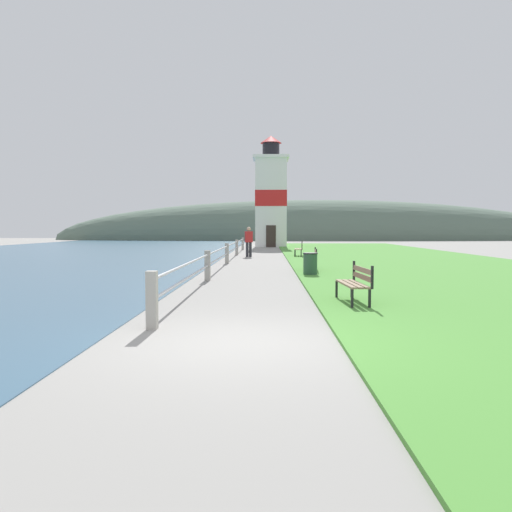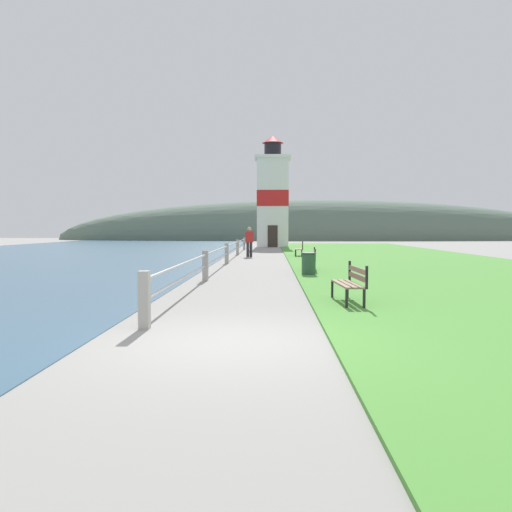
# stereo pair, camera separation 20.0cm
# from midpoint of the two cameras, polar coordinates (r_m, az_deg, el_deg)

# --- Properties ---
(ground_plane) EXTENTS (160.00, 160.00, 0.00)m
(ground_plane) POSITION_cam_midpoint_polar(r_m,az_deg,el_deg) (7.61, -2.79, -9.90)
(ground_plane) COLOR gray
(grass_verge) EXTENTS (12.00, 57.69, 0.06)m
(grass_verge) POSITION_cam_midpoint_polar(r_m,az_deg,el_deg) (27.57, 16.40, -0.47)
(grass_verge) COLOR #4C8E38
(grass_verge) RESTS_ON ground_plane
(water_strip) EXTENTS (24.00, 92.30, 0.01)m
(water_strip) POSITION_cam_midpoint_polar(r_m,az_deg,el_deg) (30.44, -27.07, -0.40)
(water_strip) COLOR #385B75
(water_strip) RESTS_ON ground_plane
(seawall_railing) EXTENTS (0.18, 31.87, 1.00)m
(seawall_railing) POSITION_cam_midpoint_polar(r_m,az_deg,el_deg) (24.35, -3.13, 0.54)
(seawall_railing) COLOR #A8A399
(seawall_railing) RESTS_ON ground_plane
(park_bench_near) EXTENTS (0.58, 1.68, 0.94)m
(park_bench_near) POSITION_cam_midpoint_polar(r_m,az_deg,el_deg) (11.45, 11.31, -2.83)
(park_bench_near) COLOR #846B51
(park_bench_near) RESTS_ON ground_plane
(park_bench_midway) EXTENTS (0.60, 1.86, 0.94)m
(park_bench_midway) POSITION_cam_midpoint_polar(r_m,az_deg,el_deg) (20.09, 6.60, -0.22)
(park_bench_midway) COLOR #846B51
(park_bench_midway) RESTS_ON ground_plane
(park_bench_far) EXTENTS (0.59, 1.67, 0.94)m
(park_bench_far) POSITION_cam_midpoint_polar(r_m,az_deg,el_deg) (30.21, 5.27, 0.92)
(park_bench_far) COLOR #846B51
(park_bench_far) RESTS_ON ground_plane
(lighthouse) EXTENTS (3.30, 3.30, 10.33)m
(lighthouse) POSITION_cam_midpoint_polar(r_m,az_deg,el_deg) (46.99, 2.04, 6.70)
(lighthouse) COLOR white
(lighthouse) RESTS_ON ground_plane
(person_strolling) EXTENTS (0.49, 0.36, 1.81)m
(person_strolling) POSITION_cam_midpoint_polar(r_m,az_deg,el_deg) (30.00, -0.58, 1.76)
(person_strolling) COLOR #28282D
(person_strolling) RESTS_ON ground_plane
(trash_bin) EXTENTS (0.54, 0.54, 0.84)m
(trash_bin) POSITION_cam_midpoint_polar(r_m,az_deg,el_deg) (18.11, 6.35, -0.95)
(trash_bin) COLOR #2D5138
(trash_bin) RESTS_ON ground_plane
(distant_hillside) EXTENTS (80.00, 16.00, 12.00)m
(distant_hillside) POSITION_cam_midpoint_polar(r_m,az_deg,el_deg) (76.23, 7.31, 1.86)
(distant_hillside) COLOR #566B5B
(distant_hillside) RESTS_ON ground_plane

